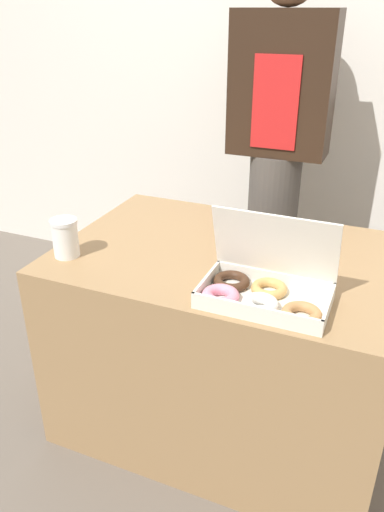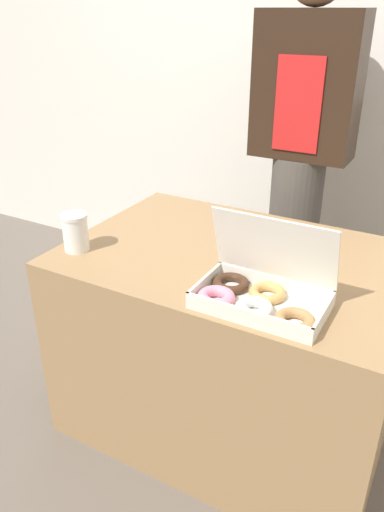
{
  "view_description": "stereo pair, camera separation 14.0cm",
  "coord_description": "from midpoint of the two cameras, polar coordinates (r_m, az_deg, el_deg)",
  "views": [
    {
      "loc": [
        0.45,
        -1.39,
        1.42
      ],
      "look_at": [
        -0.03,
        -0.24,
        0.79
      ],
      "focal_mm": 35.0,
      "sensor_mm": 36.0,
      "label": 1
    },
    {
      "loc": [
        0.58,
        -1.33,
        1.42
      ],
      "look_at": [
        -0.03,
        -0.24,
        0.79
      ],
      "focal_mm": 35.0,
      "sensor_mm": 36.0,
      "label": 2
    }
  ],
  "objects": [
    {
      "name": "table",
      "position": [
        1.81,
        1.62,
        -9.62
      ],
      "size": [
        1.1,
        0.76,
        0.7
      ],
      "color": "#99754C",
      "rests_on": "ground_plane"
    },
    {
      "name": "wall_back",
      "position": [
        2.5,
        11.76,
        23.4
      ],
      "size": [
        10.0,
        0.05,
        2.6
      ],
      "color": "silver",
      "rests_on": "ground_plane"
    },
    {
      "name": "donut_box",
      "position": [
        1.35,
        4.92,
        -3.89
      ],
      "size": [
        0.35,
        0.22,
        0.24
      ],
      "color": "white",
      "rests_on": "table"
    },
    {
      "name": "ground_plane",
      "position": [
        2.04,
        1.49,
        -17.59
      ],
      "size": [
        14.0,
        14.0,
        0.0
      ],
      "primitive_type": "plane",
      "color": "#665B51"
    },
    {
      "name": "coffee_cup",
      "position": [
        1.65,
        -16.67,
        1.95
      ],
      "size": [
        0.09,
        0.09,
        0.12
      ],
      "color": "white",
      "rests_on": "table"
    },
    {
      "name": "person_customer",
      "position": [
        2.16,
        7.91,
        12.63
      ],
      "size": [
        0.4,
        0.22,
        1.65
      ],
      "color": "#4C4742",
      "rests_on": "ground_plane"
    }
  ]
}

